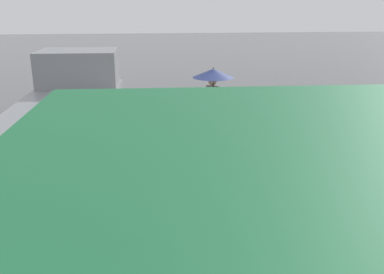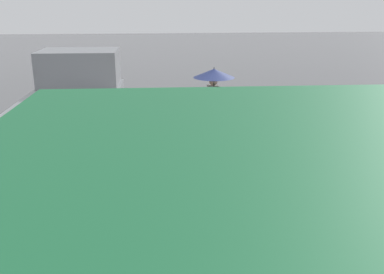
{
  "view_description": "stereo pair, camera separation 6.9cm",
  "coord_description": "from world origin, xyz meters",
  "views": [
    {
      "loc": [
        1.67,
        9.12,
        3.69
      ],
      "look_at": [
        0.78,
        0.97,
        1.05
      ],
      "focal_mm": 39.27,
      "sensor_mm": 36.0,
      "label": 1
    },
    {
      "loc": [
        1.6,
        9.12,
        3.69
      ],
      "look_at": [
        0.78,
        0.97,
        1.05
      ],
      "focal_mm": 39.27,
      "sensor_mm": 36.0,
      "label": 2
    }
  ],
  "objects": [
    {
      "name": "hand_dolly_boxes",
      "position": [
        1.46,
        0.18,
        0.84
      ],
      "size": [
        0.54,
        0.72,
        1.43
      ],
      "color": "#515156",
      "rests_on": "ground"
    },
    {
      "name": "shopping_cart_vendor",
      "position": [
        0.23,
        0.45,
        0.57
      ],
      "size": [
        0.82,
        0.97,
        1.04
      ],
      "color": "#B2B2B7",
      "rests_on": "ground"
    },
    {
      "name": "cargo_van_parked_right",
      "position": [
        3.31,
        0.35,
        1.18
      ],
      "size": [
        2.27,
        5.38,
        2.6
      ],
      "color": "gray",
      "rests_on": "ground"
    },
    {
      "name": "ground_plane",
      "position": [
        0.0,
        0.0,
        0.0
      ],
      "size": [
        90.0,
        90.0,
        0.0
      ],
      "primitive_type": "plane",
      "color": "#5B5B5E"
    },
    {
      "name": "pedestrian_white_side",
      "position": [
        0.63,
        1.31,
        1.57
      ],
      "size": [
        1.04,
        1.04,
        2.15
      ],
      "color": "black",
      "rests_on": "ground"
    },
    {
      "name": "pedestrian_pink_side",
      "position": [
        0.01,
        -1.28,
        1.57
      ],
      "size": [
        1.04,
        1.04,
        2.15
      ],
      "color": "black",
      "rests_on": "ground"
    },
    {
      "name": "pedestrian_black_side",
      "position": [
        -0.63,
        1.37,
        1.58
      ],
      "size": [
        1.04,
        1.04,
        2.15
      ],
      "color": "black",
      "rests_on": "ground"
    }
  ]
}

